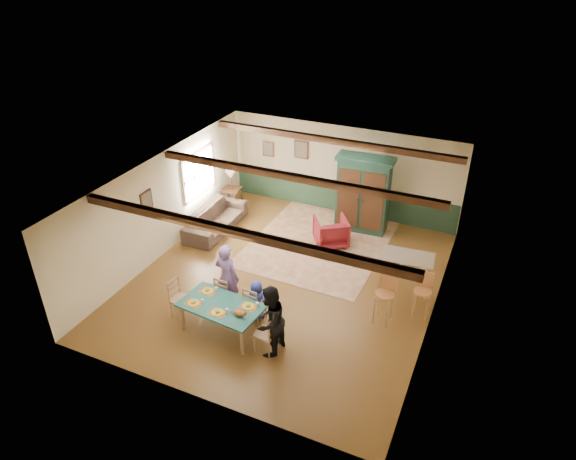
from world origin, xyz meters
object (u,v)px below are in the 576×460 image
at_px(dining_chair_far_left, 226,292).
at_px(counter_table, 406,274).
at_px(dining_chair_end_right, 266,333).
at_px(cat, 239,312).
at_px(sofa, 216,219).
at_px(bar_stool_right, 422,297).
at_px(person_woman, 270,321).
at_px(bar_stool_left, 384,300).
at_px(table_lamp, 231,180).
at_px(dining_chair_far_right, 255,303).
at_px(armchair, 331,232).
at_px(armoire, 363,194).
at_px(end_table, 232,198).
at_px(dining_chair_end_left, 181,299).
at_px(person_child, 257,300).
at_px(dining_table, 222,318).
at_px(person_man, 227,277).

bearing_deg(dining_chair_far_left, counter_table, -141.15).
xyz_separation_m(dining_chair_far_left, dining_chair_end_right, (1.40, -0.84, 0.00)).
relative_size(cat, sofa, 0.15).
height_order(sofa, bar_stool_right, bar_stool_right).
bearing_deg(sofa, counter_table, -98.86).
xyz_separation_m(person_woman, bar_stool_left, (1.83, 1.85, -0.20)).
distance_m(table_lamp, bar_stool_right, 7.00).
bearing_deg(dining_chair_far_right, person_woman, 139.73).
xyz_separation_m(armchair, bar_stool_right, (2.86, -2.08, 0.15)).
bearing_deg(dining_chair_end_right, armchair, -171.40).
bearing_deg(dining_chair_far_right, armoire, -95.16).
distance_m(armchair, bar_stool_left, 3.36).
bearing_deg(table_lamp, armchair, -12.57).
xyz_separation_m(end_table, table_lamp, (0.00, 0.00, 0.63)).
distance_m(armoire, end_table, 4.11).
bearing_deg(table_lamp, bar_stool_left, -30.76).
height_order(dining_chair_end_left, armoire, armoire).
distance_m(sofa, counter_table, 5.66).
relative_size(table_lamp, counter_table, 0.50).
bearing_deg(person_woman, dining_chair_end_right, -90.00).
bearing_deg(person_child, armoire, -95.24).
relative_size(cat, armoire, 0.16).
xyz_separation_m(dining_table, dining_chair_far_left, (-0.31, 0.72, 0.10)).
distance_m(cat, armoire, 5.67).
xyz_separation_m(person_man, sofa, (-2.11, 2.94, -0.49)).
bearing_deg(dining_table, end_table, 117.37).
distance_m(dining_chair_far_left, sofa, 3.67).
bearing_deg(person_man, end_table, -55.63).
height_order(person_woman, armchair, person_woman).
xyz_separation_m(dining_chair_end_left, bar_stool_right, (4.83, 2.12, 0.09)).
relative_size(dining_chair_far_right, person_child, 0.95).
relative_size(armoire, bar_stool_left, 1.89).
bearing_deg(cat, person_child, 99.46).
xyz_separation_m(dining_chair_far_right, person_child, (0.01, 0.08, 0.03)).
bearing_deg(armchair, bar_stool_right, 109.63).
bearing_deg(dining_chair_end_right, sofa, -131.84).
relative_size(person_man, table_lamp, 2.76).
bearing_deg(counter_table, table_lamp, 160.34).
bearing_deg(dining_chair_end_left, dining_chair_end_right, -90.00).
relative_size(dining_table, dining_chair_end_left, 1.89).
bearing_deg(person_child, dining_chair_end_left, 27.30).
bearing_deg(dining_chair_far_left, bar_stool_left, -157.42).
bearing_deg(dining_chair_far_left, bar_stool_right, -153.73).
relative_size(person_man, armoire, 0.74).
distance_m(dining_table, person_child, 0.86).
bearing_deg(counter_table, person_man, -147.81).
height_order(dining_table, counter_table, counter_table).
distance_m(armoire, counter_table, 3.11).
distance_m(dining_chair_far_left, armchair, 3.78).
height_order(armchair, table_lamp, table_lamp).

